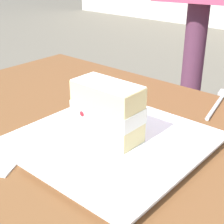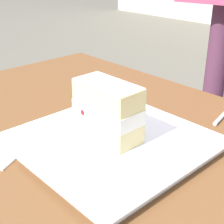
% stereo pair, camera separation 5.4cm
% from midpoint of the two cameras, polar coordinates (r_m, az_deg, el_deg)
% --- Properties ---
extents(dessert_plate, '(0.29, 0.29, 0.02)m').
position_cam_midpoint_polar(dessert_plate, '(0.56, -2.74, -5.15)').
color(dessert_plate, white).
rests_on(dessert_plate, patio_table).
extents(cake_slice, '(0.12, 0.07, 0.09)m').
position_cam_midpoint_polar(cake_slice, '(0.54, -3.61, 0.17)').
color(cake_slice, '#EAD18C').
rests_on(cake_slice, dessert_plate).
extents(dessert_fork, '(0.05, 0.17, 0.01)m').
position_cam_midpoint_polar(dessert_fork, '(0.75, 15.73, 1.67)').
color(dessert_fork, silver).
rests_on(dessert_fork, patio_table).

